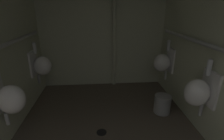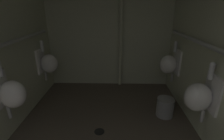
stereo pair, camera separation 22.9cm
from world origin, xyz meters
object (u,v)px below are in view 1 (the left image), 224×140
urinal_left_mid (9,99)px  urinal_right_far (163,62)px  urinal_right_mid (199,92)px  standpipe_back_wall (114,29)px  urinal_left_far (41,65)px  floor_drain (102,132)px  waste_bin (162,104)px

urinal_left_mid → urinal_right_far: bearing=27.8°
urinal_left_mid → urinal_right_mid: (2.20, -0.02, 0.00)m
urinal_right_far → standpipe_back_wall: standpipe_back_wall is taller
urinal_left_mid → urinal_left_far: same height
standpipe_back_wall → floor_drain: standpipe_back_wall is taller
waste_bin → urinal_right_mid: bearing=-70.4°
urinal_right_far → floor_drain: size_ratio=5.39×
urinal_left_far → waste_bin: (2.01, -0.64, -0.50)m
urinal_left_mid → standpipe_back_wall: standpipe_back_wall is taller
urinal_right_far → waste_bin: (-0.19, -0.63, -0.50)m
urinal_right_mid → floor_drain: urinal_right_mid is taller
urinal_left_mid → floor_drain: bearing=6.8°
urinal_right_mid → waste_bin: 0.76m
waste_bin → standpipe_back_wall: bearing=122.1°
floor_drain → waste_bin: size_ratio=0.48×
urinal_left_far → urinal_right_far: (2.20, -0.00, 0.00)m
urinal_left_far → urinal_right_far: bearing=-0.1°
floor_drain → waste_bin: (0.99, 0.40, 0.14)m
urinal_left_mid → urinal_right_far: (2.20, 1.16, 0.00)m
urinal_left_mid → floor_drain: 1.21m
urinal_right_far → waste_bin: 0.83m
urinal_right_mid → floor_drain: 1.35m
standpipe_back_wall → waste_bin: size_ratio=8.12×
urinal_right_mid → standpipe_back_wall: (-0.87, 1.62, 0.56)m
standpipe_back_wall → urinal_left_far: bearing=-161.5°
urinal_right_mid → standpipe_back_wall: size_ratio=0.32×
urinal_right_far → standpipe_back_wall: size_ratio=0.32×
urinal_left_far → standpipe_back_wall: size_ratio=0.32×
urinal_left_far → urinal_right_mid: 2.50m
urinal_left_mid → urinal_left_far: size_ratio=1.00×
urinal_right_far → waste_bin: urinal_right_far is taller
urinal_right_mid → waste_bin: bearing=109.6°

